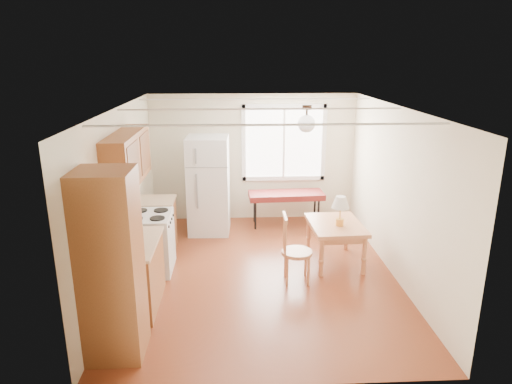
{
  "coord_description": "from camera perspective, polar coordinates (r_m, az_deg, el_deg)",
  "views": [
    {
      "loc": [
        -0.38,
        -6.32,
        3.19
      ],
      "look_at": [
        -0.05,
        0.48,
        1.15
      ],
      "focal_mm": 32.0,
      "sensor_mm": 36.0,
      "label": 1
    }
  ],
  "objects": [
    {
      "name": "window_unit",
      "position": [
        8.99,
        3.5,
        6.15
      ],
      "size": [
        1.64,
        0.05,
        1.51
      ],
      "color": "white",
      "rests_on": "room_shell"
    },
    {
      "name": "kettle",
      "position": [
        5.9,
        -15.82,
        -5.94
      ],
      "size": [
        0.11,
        0.11,
        0.21
      ],
      "color": "red",
      "rests_on": "kitchen_run"
    },
    {
      "name": "coffee_maker",
      "position": [
        5.88,
        -15.85,
        -5.61
      ],
      "size": [
        0.21,
        0.25,
        0.33
      ],
      "rotation": [
        0.0,
        0.0,
        0.21
      ],
      "color": "black",
      "rests_on": "kitchen_run"
    },
    {
      "name": "bench",
      "position": [
        8.81,
        3.79,
        -0.5
      ],
      "size": [
        1.46,
        0.6,
        0.66
      ],
      "rotation": [
        0.0,
        0.0,
        0.05
      ],
      "color": "#5B1615",
      "rests_on": "ground"
    },
    {
      "name": "dining_table",
      "position": [
        7.32,
        9.91,
        -4.61
      ],
      "size": [
        0.85,
        1.1,
        0.66
      ],
      "rotation": [
        0.0,
        0.0,
        0.05
      ],
      "color": "#B46C45",
      "rests_on": "ground"
    },
    {
      "name": "room_shell",
      "position": [
        6.62,
        0.6,
        -0.36
      ],
      "size": [
        4.6,
        5.6,
        2.62
      ],
      "color": "#5A2312",
      "rests_on": "ground"
    },
    {
      "name": "table_lamp",
      "position": [
        7.09,
        10.53,
        -1.55
      ],
      "size": [
        0.27,
        0.27,
        0.47
      ],
      "rotation": [
        0.0,
        0.0,
        0.13
      ],
      "color": "gold",
      "rests_on": "dining_table"
    },
    {
      "name": "kitchen_run",
      "position": [
        6.29,
        -14.93,
        -5.84
      ],
      "size": [
        0.65,
        3.4,
        2.2
      ],
      "color": "brown",
      "rests_on": "ground"
    },
    {
      "name": "refrigerator",
      "position": [
        8.44,
        -5.95,
        0.86
      ],
      "size": [
        0.77,
        0.79,
        1.8
      ],
      "rotation": [
        0.0,
        0.0,
        -0.04
      ],
      "color": "silver",
      "rests_on": "ground"
    },
    {
      "name": "pendant_light",
      "position": [
        6.87,
        6.33,
        8.61
      ],
      "size": [
        0.26,
        0.26,
        0.4
      ],
      "color": "#302015",
      "rests_on": "room_shell"
    },
    {
      "name": "chair",
      "position": [
        6.62,
        4.34,
        -6.56
      ],
      "size": [
        0.45,
        0.45,
        1.02
      ],
      "rotation": [
        0.0,
        0.0,
        -0.02
      ],
      "color": "#B46C45",
      "rests_on": "ground"
    }
  ]
}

